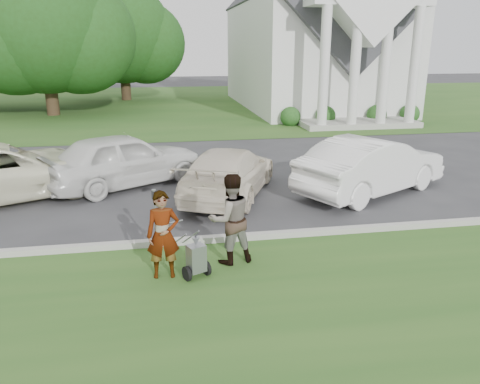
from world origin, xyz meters
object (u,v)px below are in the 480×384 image
object	(u,v)px
church	(313,18)
person_left	(163,236)
parking_meter_near	(155,213)
car_c	(229,172)
tree_back	(122,38)
tree_left	(43,29)
car_d	(372,165)
car_b	(124,160)
person_right	(230,220)
car_a	(1,171)
striping_cart	(196,259)

from	to	relation	value
church	person_left	distance (m)	26.71
parking_meter_near	car_c	bearing A→B (deg)	59.83
tree_back	car_c	size ratio (longest dim) A/B	2.02
church	tree_left	bearing A→B (deg)	-176.21
tree_left	car_d	world-z (taller)	tree_left
church	car_b	xyz separation A→B (m)	(-11.66, -17.76, -5.11)
person_left	car_b	size ratio (longest dim) A/B	0.34
person_right	car_a	xyz separation A→B (m)	(-5.66, 5.11, -0.11)
car_d	person_left	bearing A→B (deg)	97.04
tree_back	striping_cart	world-z (taller)	tree_back
car_b	tree_back	bearing A→B (deg)	-27.41
car_a	striping_cart	bearing A→B (deg)	-164.13
tree_back	person_right	bearing A→B (deg)	-83.01
church	tree_back	world-z (taller)	church
car_a	car_c	world-z (taller)	car_a
car_a	tree_back	bearing A→B (deg)	-29.65
tree_back	car_c	bearing A→B (deg)	-80.55
car_a	car_d	distance (m)	10.48
church	parking_meter_near	bearing A→B (deg)	-115.19
car_a	car_c	xyz separation A→B (m)	(6.28, -0.77, -0.10)
person_left	church	bearing A→B (deg)	67.24
person_left	car_d	bearing A→B (deg)	36.39
striping_cart	car_a	world-z (taller)	car_a
person_left	tree_back	bearing A→B (deg)	95.54
tree_back	striping_cart	bearing A→B (deg)	-84.46
tree_left	car_b	bearing A→B (deg)	-72.16
car_d	person_right	bearing A→B (deg)	101.03
tree_left	car_c	distance (m)	20.44
striping_cart	car_d	size ratio (longest dim) A/B	0.20
car_a	car_d	world-z (taller)	car_d
tree_left	car_c	xyz separation A→B (m)	(8.35, -18.12, -4.42)
church	car_a	distance (m)	24.32
car_d	car_c	bearing A→B (deg)	55.37
church	car_d	size ratio (longest dim) A/B	4.83
car_b	car_c	size ratio (longest dim) A/B	1.02
car_b	person_right	bearing A→B (deg)	171.67
church	parking_meter_near	distance (m)	25.70
car_c	car_b	bearing A→B (deg)	-2.78
parking_meter_near	car_d	bearing A→B (deg)	26.55
striping_cart	car_a	size ratio (longest dim) A/B	0.18
church	car_b	bearing A→B (deg)	-123.29
car_c	car_d	xyz separation A→B (m)	(4.12, -0.46, 0.13)
striping_cart	person_right	distance (m)	1.05
person_left	car_a	distance (m)	7.03
church	person_right	bearing A→B (deg)	-111.47
striping_cart	car_d	distance (m)	7.04
tree_back	person_left	world-z (taller)	tree_back
car_a	tree_left	bearing A→B (deg)	-18.49
car_c	car_d	distance (m)	4.15
striping_cart	car_c	bearing A→B (deg)	50.10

